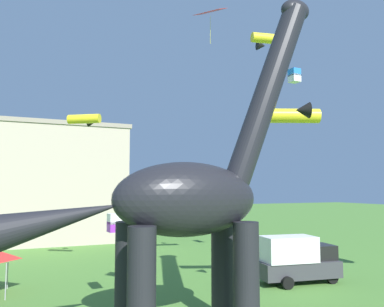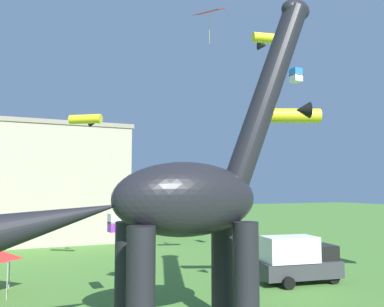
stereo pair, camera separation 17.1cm
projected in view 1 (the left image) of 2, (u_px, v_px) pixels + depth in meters
dinosaur_sculpture at (185, 199)px, 17.40m from camera, size 15.88×3.36×16.60m
parked_box_truck at (297, 259)px, 26.50m from camera, size 5.84×2.87×3.20m
kite_high_left at (294, 76)px, 31.64m from camera, size 0.81×0.81×1.10m
kite_mid_left at (295, 115)px, 21.15m from camera, size 2.96×2.88×0.84m
kite_mid_right at (210, 12)px, 15.73m from camera, size 1.36×1.43×1.54m
kite_near_high at (86, 120)px, 29.02m from camera, size 2.42×2.56×0.72m
kite_near_low at (115, 223)px, 21.35m from camera, size 0.76×0.76×1.00m
kite_high_right at (267, 40)px, 27.69m from camera, size 2.58×2.35×0.73m
background_building_block at (24, 183)px, 47.37m from camera, size 23.58×13.17×14.12m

